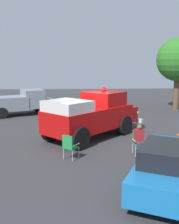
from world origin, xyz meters
The scene contains 8 objects.
ground_plane centered at (0.00, 0.00, 0.00)m, with size 60.00×60.00×0.00m, color #333335.
vintage_fire_truck centered at (-0.30, 0.37, 1.20)m, with size 5.72×5.76×2.59m.
classic_hot_rod centered at (5.69, 2.28, 0.75)m, with size 4.73×3.61×1.46m.
parked_pickup centered at (-6.97, -4.59, 0.99)m, with size 3.63×5.11×1.90m.
lawn_chair_near_truck centered at (2.48, 2.13, 0.59)m, with size 0.52×0.53×1.02m.
lawn_chair_by_car centered at (3.02, -0.80, 0.59)m, with size 0.69×0.68×1.02m.
spectator_seated centered at (2.61, 2.13, 0.70)m, with size 0.55×0.41×1.29m.
oak_tree_right centered at (-8.78, 8.28, 4.20)m, with size 3.65×3.65×6.07m.
Camera 1 is at (12.84, -0.62, 3.67)m, focal length 41.24 mm.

